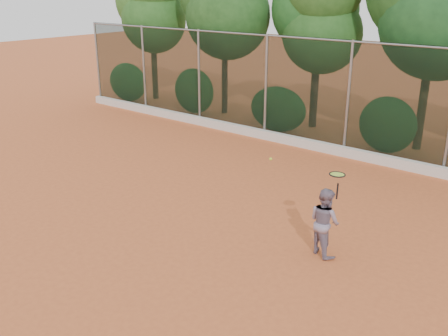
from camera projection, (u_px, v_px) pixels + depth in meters
The scene contains 7 objects.
ground at pixel (194, 236), 10.54m from camera, with size 80.00×80.00×0.00m, color #CD6130.
concrete_curb at pixel (341, 151), 15.48m from camera, with size 24.00×0.20×0.30m, color silver.
tennis_player at pixel (325, 222), 9.63m from camera, with size 0.67×0.52×1.38m, color gray.
chainlink_fence at pixel (348, 96), 15.02m from camera, with size 24.09×0.09×3.50m.
foliage_backdrop at pixel (367, 5), 15.92m from camera, with size 23.70×3.63×7.55m.
tennis_racket at pixel (337, 176), 9.10m from camera, with size 0.38×0.38×0.52m.
tennis_ball_in_flight at pixel (271, 159), 9.92m from camera, with size 0.06×0.06×0.06m.
Camera 1 is at (6.37, -6.94, 4.98)m, focal length 40.00 mm.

